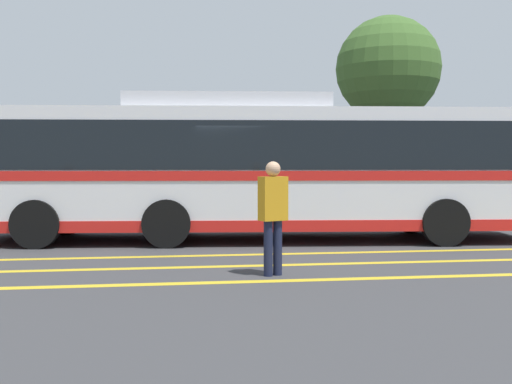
# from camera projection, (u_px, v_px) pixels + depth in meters

# --- Properties ---
(ground_plane) EXTENTS (220.00, 220.00, 0.00)m
(ground_plane) POSITION_uv_depth(u_px,v_px,m) (250.00, 240.00, 13.52)
(ground_plane) COLOR #38383A
(lane_strip_0) EXTENTS (32.62, 0.20, 0.01)m
(lane_strip_0) POSITION_uv_depth(u_px,v_px,m) (272.00, 254.00, 11.41)
(lane_strip_0) COLOR gold
(lane_strip_0) RESTS_ON ground_plane
(lane_strip_1) EXTENTS (32.62, 0.20, 0.01)m
(lane_strip_1) POSITION_uv_depth(u_px,v_px,m) (283.00, 265.00, 10.19)
(lane_strip_1) COLOR gold
(lane_strip_1) RESTS_ON ground_plane
(lane_strip_2) EXTENTS (32.62, 0.20, 0.01)m
(lane_strip_2) POSITION_uv_depth(u_px,v_px,m) (300.00, 280.00, 8.86)
(lane_strip_2) COLOR gold
(lane_strip_2) RESTS_ON ground_plane
(curb_strip) EXTENTS (40.62, 0.36, 0.15)m
(curb_strip) POSITION_uv_depth(u_px,v_px,m) (231.00, 214.00, 19.54)
(curb_strip) COLOR #99999E
(curb_strip) RESTS_ON ground_plane
(transit_bus) EXTENTS (13.09, 3.69, 3.24)m
(transit_bus) POSITION_uv_depth(u_px,v_px,m) (255.00, 166.00, 13.50)
(transit_bus) COLOR silver
(transit_bus) RESTS_ON ground_plane
(parked_car_1) EXTENTS (4.51, 2.02, 1.34)m
(parked_car_1) POSITION_uv_depth(u_px,v_px,m) (90.00, 198.00, 17.93)
(parked_car_1) COLOR navy
(parked_car_1) RESTS_ON ground_plane
(parked_car_2) EXTENTS (4.08, 2.09, 1.44)m
(parked_car_2) POSITION_uv_depth(u_px,v_px,m) (275.00, 195.00, 18.63)
(parked_car_2) COLOR maroon
(parked_car_2) RESTS_ON ground_plane
(parked_car_3) EXTENTS (4.01, 1.96, 1.47)m
(parked_car_3) POSITION_uv_depth(u_px,v_px,m) (453.00, 194.00, 19.61)
(parked_car_3) COLOR navy
(parked_car_3) RESTS_ON ground_plane
(pedestrian_2) EXTENTS (0.47, 0.36, 1.76)m
(pedestrian_2) POSITION_uv_depth(u_px,v_px,m) (273.00, 210.00, 9.20)
(pedestrian_2) COLOR #191E38
(pedestrian_2) RESTS_ON ground_plane
(tree_0) EXTENTS (3.84, 3.84, 7.15)m
(tree_0) POSITION_uv_depth(u_px,v_px,m) (388.00, 69.00, 22.07)
(tree_0) COLOR #513823
(tree_0) RESTS_ON ground_plane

